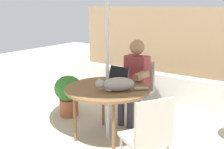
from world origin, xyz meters
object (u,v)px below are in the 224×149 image
(person_seated, at_px, (134,77))
(laptop, at_px, (116,79))
(cat, at_px, (116,84))
(potted_plant_near_fence, at_px, (68,93))
(chair_empty, at_px, (149,134))
(chair_occupied, at_px, (139,85))
(patio_table, at_px, (108,91))

(person_seated, relative_size, laptop, 3.97)
(cat, bearing_deg, potted_plant_near_fence, 163.39)
(chair_empty, height_order, laptop, laptop)
(potted_plant_near_fence, bearing_deg, chair_occupied, 29.09)
(chair_occupied, bearing_deg, chair_empty, -57.36)
(chair_occupied, bearing_deg, patio_table, -90.00)
(chair_occupied, height_order, laptop, laptop)
(chair_occupied, distance_m, chair_empty, 1.63)
(person_seated, xyz_separation_m, laptop, (-0.02, -0.43, 0.06))
(chair_occupied, distance_m, person_seated, 0.23)
(laptop, bearing_deg, person_seated, 86.84)
(chair_occupied, height_order, cat, chair_occupied)
(laptop, distance_m, potted_plant_near_fence, 1.03)
(chair_empty, bearing_deg, person_seated, 125.90)
(person_seated, bearing_deg, chair_empty, -54.10)
(patio_table, distance_m, potted_plant_near_fence, 1.05)
(chair_occupied, bearing_deg, person_seated, -90.00)
(chair_occupied, bearing_deg, cat, -78.84)
(chair_empty, xyz_separation_m, person_seated, (-0.88, 1.21, 0.17))
(chair_occupied, xyz_separation_m, person_seated, (0.00, -0.16, 0.17))
(patio_table, distance_m, laptop, 0.26)
(chair_occupied, height_order, chair_empty, same)
(cat, bearing_deg, chair_empty, -34.68)
(laptop, xyz_separation_m, potted_plant_near_fence, (-0.95, 0.05, -0.39))
(patio_table, xyz_separation_m, chair_occupied, (0.00, 0.83, -0.12))
(cat, distance_m, potted_plant_near_fence, 1.27)
(person_seated, relative_size, potted_plant_near_fence, 1.91)
(chair_empty, relative_size, person_seated, 0.73)
(chair_occupied, xyz_separation_m, potted_plant_near_fence, (-0.97, -0.54, -0.16))
(laptop, distance_m, cat, 0.35)
(laptop, bearing_deg, cat, -55.80)
(person_seated, distance_m, cat, 0.75)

